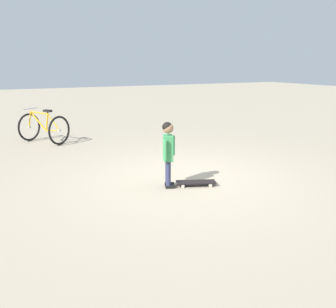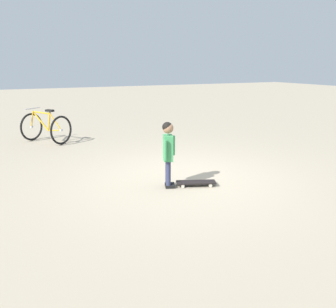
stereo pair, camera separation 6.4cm
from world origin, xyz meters
TOP-DOWN VIEW (x-y plane):
  - ground_plane at (0.00, 0.00)m, footprint 50.00×50.00m
  - child_person at (-0.48, -0.29)m, footprint 0.32×0.30m
  - skateboard at (-0.05, -0.45)m, footprint 0.67×0.41m
  - bicycle_near at (-1.83, 4.00)m, footprint 1.21×1.28m

SIDE VIEW (x-z plane):
  - ground_plane at x=0.00m, z-range 0.00..0.00m
  - skateboard at x=-0.05m, z-range 0.02..0.10m
  - bicycle_near at x=-1.83m, z-range -0.04..0.80m
  - child_person at x=-0.48m, z-range 0.13..1.19m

